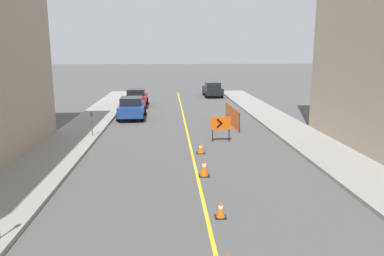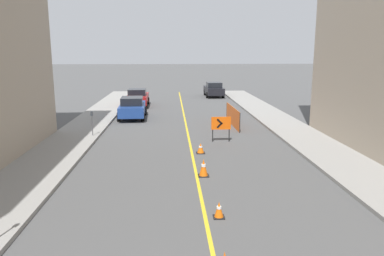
{
  "view_description": "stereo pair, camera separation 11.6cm",
  "coord_description": "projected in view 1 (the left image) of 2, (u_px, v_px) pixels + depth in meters",
  "views": [
    {
      "loc": [
        -1.1,
        1.95,
        4.89
      ],
      "look_at": [
        0.08,
        20.83,
        1.0
      ],
      "focal_mm": 35.0,
      "sensor_mm": 36.0,
      "label": 1
    },
    {
      "loc": [
        -0.98,
        1.94,
        4.89
      ],
      "look_at": [
        0.08,
        20.83,
        1.0
      ],
      "focal_mm": 35.0,
      "sensor_mm": 36.0,
      "label": 2
    }
  ],
  "objects": [
    {
      "name": "lane_stripe",
      "position": [
        188.0,
        135.0,
        22.33
      ],
      "size": [
        0.12,
        47.42,
        0.01
      ],
      "color": "gold",
      "rests_on": "ground_plane"
    },
    {
      "name": "sidewalk_right",
      "position": [
        295.0,
        132.0,
        22.71
      ],
      "size": [
        2.78,
        47.42,
        0.15
      ],
      "color": "gray",
      "rests_on": "ground_plane"
    },
    {
      "name": "safety_mesh_fence",
      "position": [
        232.0,
        116.0,
        25.03
      ],
      "size": [
        0.15,
        4.75,
        1.25
      ],
      "rotation": [
        0.0,
        0.0,
        1.59
      ],
      "color": "#EF560C",
      "rests_on": "ground_plane"
    },
    {
      "name": "arrow_barricade_primary",
      "position": [
        221.0,
        124.0,
        20.46
      ],
      "size": [
        1.07,
        0.1,
        1.38
      ],
      "rotation": [
        0.0,
        0.0,
        0.02
      ],
      "color": "#EF560C",
      "rests_on": "ground_plane"
    },
    {
      "name": "traffic_cone_farthest",
      "position": [
        201.0,
        148.0,
        18.24
      ],
      "size": [
        0.42,
        0.42,
        0.5
      ],
      "color": "black",
      "rests_on": "ground_plane"
    },
    {
      "name": "traffic_cone_fourth",
      "position": [
        221.0,
        210.0,
        11.17
      ],
      "size": [
        0.34,
        0.34,
        0.5
      ],
      "color": "black",
      "rests_on": "ground_plane"
    },
    {
      "name": "parked_car_curb_far",
      "position": [
        213.0,
        89.0,
        40.98
      ],
      "size": [
        1.95,
        4.34,
        1.59
      ],
      "rotation": [
        0.0,
        0.0,
        0.02
      ],
      "color": "black",
      "rests_on": "ground_plane"
    },
    {
      "name": "traffic_cone_fifth",
      "position": [
        204.0,
        168.0,
        14.88
      ],
      "size": [
        0.43,
        0.43,
        0.7
      ],
      "color": "black",
      "rests_on": "ground_plane"
    },
    {
      "name": "parked_car_curb_mid",
      "position": [
        137.0,
        98.0,
        33.64
      ],
      "size": [
        1.94,
        4.33,
        1.59
      ],
      "rotation": [
        0.0,
        0.0,
        0.01
      ],
      "color": "maroon",
      "rests_on": "ground_plane"
    },
    {
      "name": "parked_car_curb_near",
      "position": [
        132.0,
        108.0,
        27.67
      ],
      "size": [
        1.96,
        4.36,
        1.59
      ],
      "rotation": [
        0.0,
        0.0,
        0.04
      ],
      "color": "navy",
      "rests_on": "ground_plane"
    },
    {
      "name": "parking_meter_far_curb",
      "position": [
        91.0,
        118.0,
        21.25
      ],
      "size": [
        0.12,
        0.11,
        1.41
      ],
      "color": "#4C4C51",
      "rests_on": "sidewalk_left"
    },
    {
      "name": "sidewalk_left",
      "position": [
        76.0,
        135.0,
        21.92
      ],
      "size": [
        2.78,
        47.42,
        0.15
      ],
      "color": "gray",
      "rests_on": "ground_plane"
    }
  ]
}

